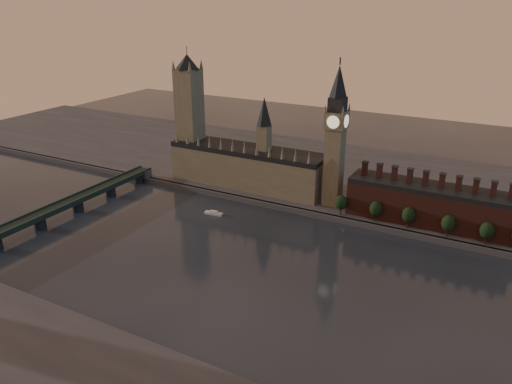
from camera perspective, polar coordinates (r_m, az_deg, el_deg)
ground at (r=293.43m, az=-0.85°, el=-9.11°), size 900.00×900.00×0.00m
north_bank at (r=442.18m, az=10.46°, el=1.70°), size 900.00×182.00×4.00m
palace_of_westminster at (r=404.84m, az=-0.91°, el=3.13°), size 130.00×30.30×74.00m
victoria_tower at (r=423.94m, az=-7.59°, el=9.05°), size 24.00×24.00×108.00m
big_ben at (r=361.12m, az=9.09°, el=6.40°), size 15.00×15.00×107.00m
chimney_block at (r=358.06m, az=19.30°, el=-1.32°), size 110.00×25.00×37.00m
embankment_tree_0 at (r=356.96m, az=9.71°, el=-1.19°), size 8.60×8.60×14.88m
embankment_tree_1 at (r=351.54m, az=13.54°, el=-1.86°), size 8.60×8.60×14.88m
embankment_tree_2 at (r=347.43m, az=17.03°, el=-2.52°), size 8.60×8.60×14.88m
embankment_tree_3 at (r=343.41m, az=21.12°, el=-3.35°), size 8.60×8.60×14.88m
embankment_tree_4 at (r=342.67m, az=24.89°, el=-4.00°), size 8.60×8.60×14.88m
westminster_bridge at (r=380.85m, az=-21.90°, el=-2.01°), size 14.00×200.00×11.55m
river_boat at (r=366.89m, az=-4.87°, el=-2.41°), size 14.10×5.40×2.75m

